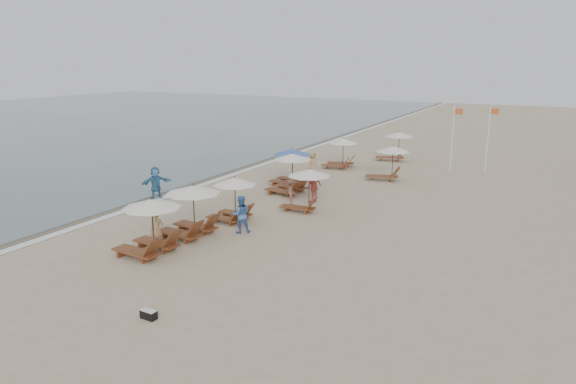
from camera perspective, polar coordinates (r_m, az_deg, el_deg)
The scene contains 21 objects.
ground at distance 21.22m, azimuth 2.57°, elevation -6.79°, with size 160.00×160.00×0.00m, color tan.
wet_sand_band at distance 35.73m, azimuth -8.65°, elevation 1.81°, with size 3.20×140.00×0.01m, color #6B5E4C.
foam_line at distance 34.98m, azimuth -6.94°, elevation 1.61°, with size 0.50×140.00×0.02m, color white.
lounger_station_0 at distance 21.53m, azimuth -15.08°, elevation -3.80°, with size 2.75×2.36×2.34m.
lounger_station_1 at distance 23.32m, azimuth -10.77°, elevation -2.12°, with size 2.83×2.45×2.35m.
lounger_station_2 at distance 25.27m, azimuth -6.17°, elevation -0.70°, with size 2.36×2.09×2.17m.
lounger_station_3 at distance 30.33m, azimuth 0.06°, elevation 1.92°, with size 2.64×2.22×2.39m.
lounger_station_4 at distance 32.51m, azimuth 0.16°, elevation 2.93°, with size 2.56×2.37×2.27m.
lounger_station_5 at distance 37.85m, azimuth 5.70°, elevation 4.18°, with size 2.52×2.29×2.16m.
inland_station_0 at distance 26.59m, azimuth 1.86°, elevation 0.83°, with size 2.59×2.24×2.22m.
inland_station_1 at distance 34.30m, azimuth 10.86°, elevation 3.40°, with size 2.85×2.27×2.22m.
inland_station_2 at distance 41.16m, azimuth 11.60°, elevation 5.14°, with size 2.87×2.29×2.22m.
beachgoer_near at distance 22.39m, azimuth -14.16°, elevation -4.06°, with size 0.54×0.36×1.49m, color tan.
beachgoer_mid_a at distance 23.57m, azimuth -5.19°, elevation -2.46°, with size 0.83×0.65×1.72m, color #3764A7.
beachgoer_mid_b at distance 27.90m, azimuth 0.46°, elevation -0.01°, with size 0.95×0.55×1.48m, color brown.
beachgoer_far_a at distance 28.46m, azimuth 2.86°, elevation 0.60°, with size 1.05×0.44×1.80m, color #CF5A52.
beachgoer_far_b at distance 35.32m, azimuth 2.70°, elevation 3.14°, with size 0.79×0.51×1.61m, color #A28458.
waterline_walker at distance 30.11m, azimuth -14.27°, elevation 0.97°, with size 1.70×0.54×1.83m, color teal.
duffel_bag at distance 16.74m, azimuth -15.01°, elevation -12.79°, with size 0.52×0.28×0.29m.
flag_pole_near at distance 37.84m, azimuth 17.62°, elevation 5.92°, with size 0.59×0.08×4.61m.
flag_pole_far at distance 38.69m, azimuth 21.11°, elevation 5.80°, with size 0.60×0.08×4.61m.
Camera 1 is at (8.49, -17.89, 7.63)m, focal length 32.48 mm.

